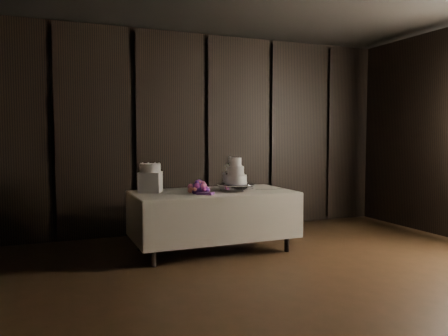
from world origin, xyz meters
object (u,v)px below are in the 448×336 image
(display_table, at_px, (213,218))
(box_pedestal, at_px, (150,182))
(bouquet, at_px, (198,188))
(wedding_cake, at_px, (235,174))
(cake_stand, at_px, (236,187))
(small_cake, at_px, (150,168))

(display_table, xyz_separation_m, box_pedestal, (-0.74, 0.22, 0.47))
(display_table, height_order, bouquet, bouquet)
(display_table, distance_m, wedding_cake, 0.63)
(display_table, xyz_separation_m, cake_stand, (0.30, -0.03, 0.39))
(wedding_cake, height_order, box_pedestal, wedding_cake)
(wedding_cake, xyz_separation_m, box_pedestal, (-1.02, 0.27, -0.10))
(wedding_cake, relative_size, box_pedestal, 1.27)
(cake_stand, bearing_deg, small_cake, 166.10)
(display_table, xyz_separation_m, bouquet, (-0.24, -0.13, 0.41))
(display_table, height_order, small_cake, small_cake)
(box_pedestal, bearing_deg, bouquet, -35.59)
(wedding_cake, relative_size, bouquet, 0.81)
(cake_stand, height_order, wedding_cake, wedding_cake)
(box_pedestal, height_order, small_cake, small_cake)
(wedding_cake, bearing_deg, small_cake, 176.95)
(display_table, relative_size, small_cake, 7.87)
(box_pedestal, bearing_deg, cake_stand, -13.90)
(bouquet, bearing_deg, box_pedestal, 144.41)
(box_pedestal, bearing_deg, small_cake, 0.00)
(wedding_cake, bearing_deg, display_table, -177.87)
(cake_stand, xyz_separation_m, wedding_cake, (-0.02, -0.01, 0.18))
(cake_stand, xyz_separation_m, box_pedestal, (-1.04, 0.26, 0.08))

